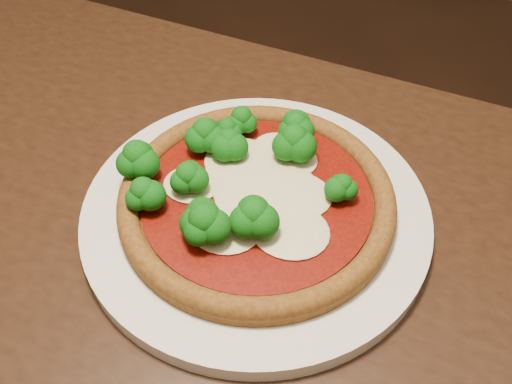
% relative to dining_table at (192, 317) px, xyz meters
% --- Properties ---
extents(dining_table, '(1.15, 0.75, 0.75)m').
position_rel_dining_table_xyz_m(dining_table, '(0.00, 0.00, 0.00)').
color(dining_table, black).
rests_on(dining_table, floor).
extents(plate, '(0.35, 0.35, 0.02)m').
position_rel_dining_table_xyz_m(plate, '(0.04, 0.08, 0.12)').
color(plate, silver).
rests_on(plate, dining_table).
extents(pizza, '(0.28, 0.27, 0.06)m').
position_rel_dining_table_xyz_m(pizza, '(0.03, 0.08, 0.14)').
color(pizza, brown).
rests_on(pizza, plate).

